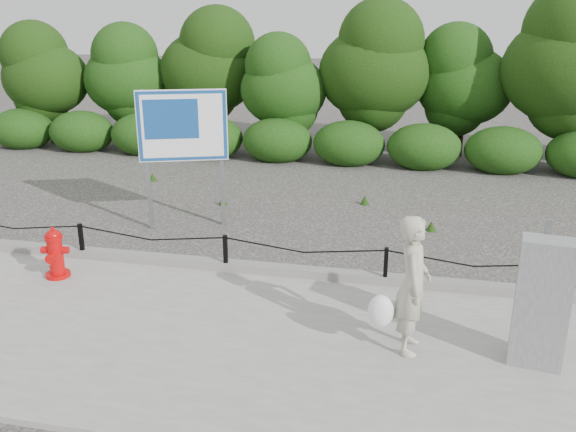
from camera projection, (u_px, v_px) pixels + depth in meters
The scene contains 9 objects.
ground at pixel (226, 275), 9.70m from camera, with size 90.00×90.00×0.00m, color #2D2B28.
sidewalk at pixel (179, 335), 7.84m from camera, with size 14.00×4.00×0.08m, color gray.
curb at pixel (227, 265), 9.70m from camera, with size 14.00×0.22×0.14m, color slate.
chain_barrier at pixel (225, 249), 9.56m from camera, with size 10.06×0.06×0.60m.
treeline at pixel (352, 71), 17.03m from camera, with size 19.97×3.58×4.65m.
fire_hydrant at pixel (55, 254), 9.34m from camera, with size 0.44×0.46×0.80m.
pedestrian at pixel (411, 286), 7.18m from camera, with size 0.71×0.63×1.71m.
utility_cabinet at pixel (542, 303), 6.91m from camera, with size 0.63×0.46×1.71m.
advertising_sign at pixel (183, 132), 11.26m from camera, with size 1.57×0.66×2.64m.
Camera 1 is at (2.85, -8.47, 4.02)m, focal length 38.00 mm.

